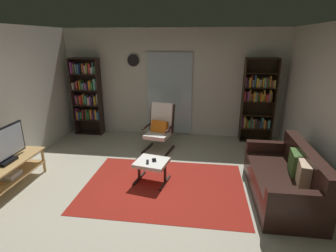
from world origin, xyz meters
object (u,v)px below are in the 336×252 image
Objects in this scene: lounge_armchair at (160,126)px; leather_sofa at (285,180)px; tv_remote at (148,162)px; wall_clock at (133,60)px; tv_stand at (8,172)px; television at (3,147)px; ottoman at (152,165)px; cell_phone at (154,160)px; bookshelf_near_tv at (87,94)px; bookshelf_near_sofa at (258,101)px.

leather_sofa is at bearing -36.40° from lounge_armchair.
tv_remote is 3.00m from wall_clock.
tv_stand is 0.43m from television.
ottoman is 0.09m from cell_phone.
bookshelf_near_tv is 13.67× the size of cell_phone.
tv_stand is at bearing -162.03° from television.
tv_remote is (2.19, 0.48, -0.35)m from television.
bookshelf_near_sofa is at bearing 47.67° from ottoman.
bookshelf_near_sofa is at bearing 21.26° from lounge_armchair.
television is at bearing -93.53° from bookshelf_near_tv.
leather_sofa is 2.75m from lounge_armchair.
wall_clock is at bearing 8.70° from bookshelf_near_tv.
wall_clock is at bearing 96.82° from tv_remote.
wall_clock is (1.17, 0.18, 0.82)m from bookshelf_near_tv.
television is 2.37m from cell_phone.
lounge_armchair is 1.43m from cell_phone.
wall_clock is at bearing 97.59° from cell_phone.
bookshelf_near_tv reaches higher than leather_sofa.
leather_sofa is 6.14× the size of wall_clock.
wall_clock is at bearing 65.56° from television.
bookshelf_near_sofa reaches higher than television.
tv_stand is 2.31m from ottoman.
television is 2.26m from tv_remote.
television is 0.49× the size of bookshelf_near_tv.
wall_clock reaches higher than lounge_armchair.
bookshelf_near_tv reaches higher than tv_remote.
tv_remote is at bearing -48.88° from bookshelf_near_tv.
cell_phone is at bearing 13.97° from television.
leather_sofa is 2.94× the size of ottoman.
bookshelf_near_sofa reaches higher than bookshelf_near_tv.
cell_phone is at bearing 174.12° from leather_sofa.
lounge_armchair reaches higher than tv_remote.
television is at bearing -179.55° from tv_remote.
television is 2.34m from ottoman.
tv_stand is 3.60m from wall_clock.
tv_stand reaches higher than ottoman.
bookshelf_near_tv is 2.19m from lounge_armchair.
leather_sofa is 2.17m from tv_remote.
television is at bearing -179.67° from cell_phone.
lounge_armchair reaches higher than tv_stand.
tv_remote is (2.19, 0.48, 0.08)m from tv_stand.
television is 6.54× the size of tv_remote.
lounge_armchair is at bearing 143.60° from leather_sofa.
lounge_armchair is (2.14, 1.98, -0.22)m from television.
bookshelf_near_tv is (0.17, 2.78, 0.28)m from television.
cell_phone is at bearing 13.97° from tv_stand.
leather_sofa is (4.35, 0.35, -0.02)m from tv_stand.
lounge_armchair is 7.30× the size of cell_phone.
bookshelf_near_sofa is at bearing 34.26° from cell_phone.
bookshelf_near_tv is at bearing -171.30° from wall_clock.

